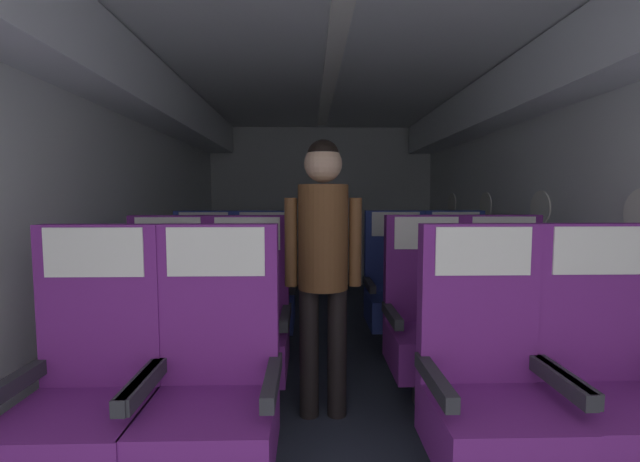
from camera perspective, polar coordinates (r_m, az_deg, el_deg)
The scene contains 15 objects.
ground at distance 3.30m, azimuth 1.68°, elevation -17.86°, with size 3.37×6.13×0.02m, color #2D3342.
fuselage_shell at distance 3.33m, azimuth 1.51°, elevation 11.10°, with size 3.25×5.78×2.29m.
seat_a_left_window at distance 1.97m, azimuth -29.18°, elevation -19.07°, with size 0.52×0.49×1.14m.
seat_a_left_aisle at distance 1.81m, azimuth -14.36°, elevation -20.71°, with size 0.52×0.49×1.14m.
seat_a_right_aisle at distance 2.14m, azimuth 34.75°, elevation -17.33°, with size 0.52×0.49×1.14m.
seat_a_right_window at distance 1.90m, azimuth 22.06°, elevation -19.66°, with size 0.52×0.49×1.14m.
seat_b_left_window at distance 2.70m, azimuth -20.36°, elevation -12.23°, with size 0.52×0.49×1.14m.
seat_b_left_aisle at distance 2.58m, azimuth -10.03°, elevation -12.81°, with size 0.52×0.49×1.14m.
seat_b_right_aisle at distance 2.85m, azimuth 24.26°, elevation -11.49°, with size 0.52×0.49×1.14m.
seat_b_right_window at distance 2.67m, azimuth 14.64°, elevation -12.30°, with size 0.52×0.49×1.14m.
seat_c_left_window at distance 3.50m, azimuth -15.80°, elevation -8.28°, with size 0.52×0.49×1.14m.
seat_c_left_aisle at distance 3.41m, azimuth -7.73°, elevation -8.47°, with size 0.52×0.49×1.14m.
seat_c_right_aisle at distance 3.62m, azimuth 18.32°, elevation -7.91°, with size 0.52×0.49×1.14m.
seat_c_right_window at distance 3.48m, azimuth 10.49°, elevation -8.24°, with size 0.52×0.49×1.14m.
flight_attendant at distance 2.33m, azimuth 0.43°, elevation -2.51°, with size 0.43×0.28×1.57m.
Camera 1 is at (-0.17, -0.18, 1.25)m, focal length 23.39 mm.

